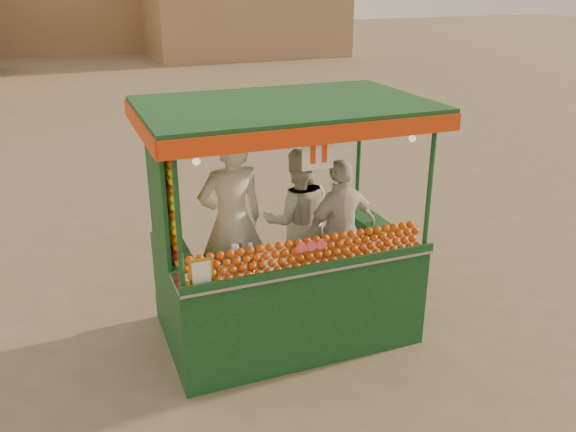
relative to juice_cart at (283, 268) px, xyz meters
name	(u,v)px	position (x,y,z in m)	size (l,w,h in m)	color
ground	(288,326)	(0.13, 0.18, -0.82)	(90.00, 90.00, 0.00)	brown
building_right	(242,1)	(7.13, 24.18, 1.68)	(9.00, 6.00, 5.00)	#947754
juice_cart	(283,268)	(0.00, 0.00, 0.00)	(2.75, 1.78, 2.50)	#0F381B
vendor_left	(232,222)	(-0.42, 0.38, 0.44)	(0.74, 0.52, 1.92)	white
vendor_middle	(298,220)	(0.37, 0.49, 0.29)	(0.91, 0.78, 1.64)	beige
vendor_right	(341,231)	(0.71, 0.13, 0.26)	(0.99, 0.58, 1.58)	silver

